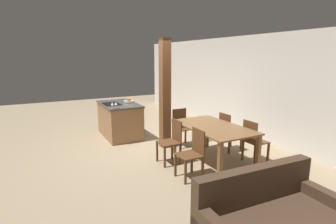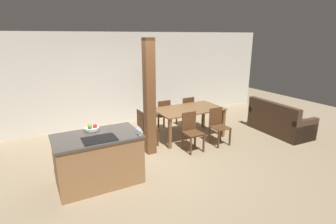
{
  "view_description": "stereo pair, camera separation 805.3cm",
  "coord_description": "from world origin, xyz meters",
  "px_view_note": "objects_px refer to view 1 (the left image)",
  "views": [
    {
      "loc": [
        5.62,
        -2.42,
        2.16
      ],
      "look_at": [
        0.6,
        0.2,
        0.95
      ],
      "focal_mm": 28.0,
      "sensor_mm": 36.0,
      "label": 1
    },
    {
      "loc": [
        -2.08,
        -4.74,
        2.6
      ],
      "look_at": [
        0.6,
        0.2,
        0.95
      ],
      "focal_mm": 28.0,
      "sensor_mm": 36.0,
      "label": 2
    }
  ],
  "objects_px": {
    "wine_glass_near": "(112,104)",
    "timber_post": "(165,95)",
    "kitchen_island": "(120,120)",
    "dining_table": "(213,131)",
    "dining_chair_head_end": "(182,126)",
    "wine_glass_middle": "(116,104)",
    "dining_chair_far_left": "(228,131)",
    "fruit_bowl": "(129,101)",
    "dining_chair_near_left": "(172,140)",
    "dining_chair_near_right": "(192,153)",
    "dining_chair_far_right": "(254,141)"
  },
  "relations": [
    {
      "from": "dining_table",
      "to": "timber_post",
      "type": "bearing_deg",
      "value": -161.87
    },
    {
      "from": "kitchen_island",
      "to": "dining_table",
      "type": "distance_m",
      "value": 2.89
    },
    {
      "from": "wine_glass_near",
      "to": "dining_chair_head_end",
      "type": "relative_size",
      "value": 0.17
    },
    {
      "from": "wine_glass_middle",
      "to": "dining_chair_far_right",
      "type": "height_order",
      "value": "wine_glass_middle"
    },
    {
      "from": "fruit_bowl",
      "to": "wine_glass_near",
      "type": "distance_m",
      "value": 0.94
    },
    {
      "from": "dining_table",
      "to": "dining_chair_head_end",
      "type": "height_order",
      "value": "dining_chair_head_end"
    },
    {
      "from": "kitchen_island",
      "to": "timber_post",
      "type": "bearing_deg",
      "value": 27.68
    },
    {
      "from": "wine_glass_near",
      "to": "wine_glass_middle",
      "type": "relative_size",
      "value": 1.0
    },
    {
      "from": "dining_chair_far_left",
      "to": "timber_post",
      "type": "distance_m",
      "value": 1.69
    },
    {
      "from": "dining_chair_near_left",
      "to": "timber_post",
      "type": "distance_m",
      "value": 1.26
    },
    {
      "from": "kitchen_island",
      "to": "dining_chair_far_right",
      "type": "bearing_deg",
      "value": 31.61
    },
    {
      "from": "dining_chair_near_left",
      "to": "timber_post",
      "type": "relative_size",
      "value": 0.35
    },
    {
      "from": "dining_chair_far_left",
      "to": "wine_glass_middle",
      "type": "bearing_deg",
      "value": 53.47
    },
    {
      "from": "wine_glass_middle",
      "to": "dining_chair_far_left",
      "type": "xyz_separation_m",
      "value": [
        1.59,
        2.15,
        -0.57
      ]
    },
    {
      "from": "kitchen_island",
      "to": "dining_chair_near_right",
      "type": "relative_size",
      "value": 1.67
    },
    {
      "from": "kitchen_island",
      "to": "wine_glass_near",
      "type": "xyz_separation_m",
      "value": [
        0.67,
        -0.37,
        0.58
      ]
    },
    {
      "from": "dining_table",
      "to": "timber_post",
      "type": "height_order",
      "value": "timber_post"
    },
    {
      "from": "fruit_bowl",
      "to": "dining_chair_head_end",
      "type": "height_order",
      "value": "fruit_bowl"
    },
    {
      "from": "wine_glass_near",
      "to": "timber_post",
      "type": "xyz_separation_m",
      "value": [
        0.68,
        1.07,
        0.24
      ]
    },
    {
      "from": "wine_glass_near",
      "to": "timber_post",
      "type": "height_order",
      "value": "timber_post"
    },
    {
      "from": "kitchen_island",
      "to": "wine_glass_middle",
      "type": "bearing_deg",
      "value": -22.65
    },
    {
      "from": "fruit_bowl",
      "to": "dining_table",
      "type": "height_order",
      "value": "fruit_bowl"
    },
    {
      "from": "dining_table",
      "to": "dining_chair_near_right",
      "type": "relative_size",
      "value": 1.95
    },
    {
      "from": "dining_chair_near_right",
      "to": "dining_chair_head_end",
      "type": "relative_size",
      "value": 1.0
    },
    {
      "from": "fruit_bowl",
      "to": "dining_chair_far_right",
      "type": "relative_size",
      "value": 0.3
    },
    {
      "from": "dining_chair_near_right",
      "to": "dining_chair_far_right",
      "type": "xyz_separation_m",
      "value": [
        0.0,
        1.48,
        0.0
      ]
    },
    {
      "from": "fruit_bowl",
      "to": "wine_glass_middle",
      "type": "relative_size",
      "value": 1.72
    },
    {
      "from": "wine_glass_middle",
      "to": "dining_chair_far_right",
      "type": "distance_m",
      "value": 3.26
    },
    {
      "from": "wine_glass_middle",
      "to": "dining_table",
      "type": "bearing_deg",
      "value": 35.42
    },
    {
      "from": "fruit_bowl",
      "to": "dining_chair_head_end",
      "type": "relative_size",
      "value": 0.3
    },
    {
      "from": "dining_table",
      "to": "dining_chair_far_left",
      "type": "distance_m",
      "value": 0.86
    },
    {
      "from": "wine_glass_near",
      "to": "wine_glass_middle",
      "type": "bearing_deg",
      "value": 90.0
    },
    {
      "from": "wine_glass_middle",
      "to": "dining_table",
      "type": "distance_m",
      "value": 2.46
    },
    {
      "from": "fruit_bowl",
      "to": "wine_glass_near",
      "type": "xyz_separation_m",
      "value": [
        0.68,
        -0.65,
        0.08
      ]
    },
    {
      "from": "fruit_bowl",
      "to": "dining_chair_far_left",
      "type": "relative_size",
      "value": 0.3
    },
    {
      "from": "dining_chair_far_left",
      "to": "fruit_bowl",
      "type": "bearing_deg",
      "value": 34.96
    },
    {
      "from": "dining_chair_near_right",
      "to": "dining_chair_far_right",
      "type": "bearing_deg",
      "value": 90.0
    },
    {
      "from": "wine_glass_middle",
      "to": "dining_table",
      "type": "xyz_separation_m",
      "value": [
        1.99,
        1.41,
        -0.36
      ]
    },
    {
      "from": "dining_chair_head_end",
      "to": "timber_post",
      "type": "xyz_separation_m",
      "value": [
        -0.06,
        -0.43,
        0.81
      ]
    },
    {
      "from": "dining_chair_far_right",
      "to": "wine_glass_near",
      "type": "bearing_deg",
      "value": 43.31
    },
    {
      "from": "dining_chair_near_left",
      "to": "dining_chair_far_left",
      "type": "bearing_deg",
      "value": 90.0
    },
    {
      "from": "fruit_bowl",
      "to": "timber_post",
      "type": "bearing_deg",
      "value": 17.29
    },
    {
      "from": "kitchen_island",
      "to": "dining_chair_far_left",
      "type": "xyz_separation_m",
      "value": [
        2.26,
        1.87,
        0.01
      ]
    },
    {
      "from": "wine_glass_middle",
      "to": "dining_chair_near_left",
      "type": "height_order",
      "value": "wine_glass_middle"
    },
    {
      "from": "dining_chair_near_left",
      "to": "timber_post",
      "type": "height_order",
      "value": "timber_post"
    },
    {
      "from": "kitchen_island",
      "to": "dining_chair_head_end",
      "type": "xyz_separation_m",
      "value": [
        1.41,
        1.13,
        0.01
      ]
    },
    {
      "from": "kitchen_island",
      "to": "dining_chair_far_left",
      "type": "relative_size",
      "value": 1.67
    },
    {
      "from": "kitchen_island",
      "to": "dining_chair_far_right",
      "type": "relative_size",
      "value": 1.67
    },
    {
      "from": "dining_table",
      "to": "dining_chair_near_right",
      "type": "height_order",
      "value": "dining_chair_near_right"
    },
    {
      "from": "timber_post",
      "to": "wine_glass_near",
      "type": "bearing_deg",
      "value": -122.35
    }
  ]
}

